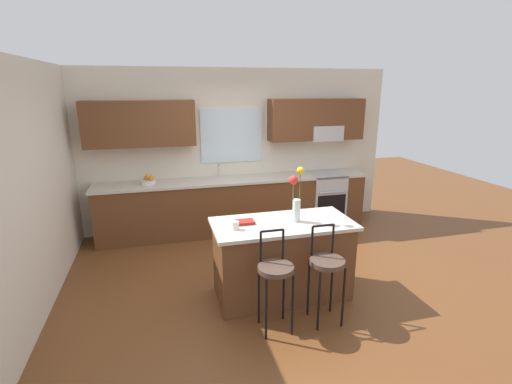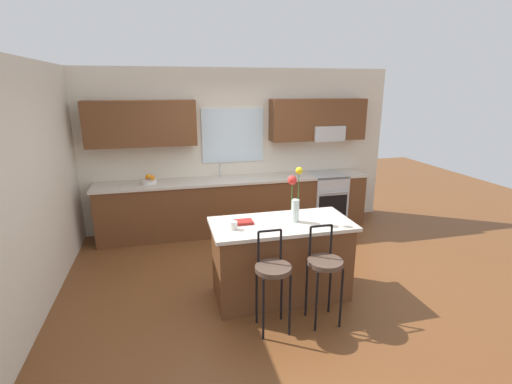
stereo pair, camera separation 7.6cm
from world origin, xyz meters
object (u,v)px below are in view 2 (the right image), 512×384
object	(u,v)px
bar_stool_near	(273,273)
flower_vase	(295,196)
fruit_bowl_oranges	(149,181)
mug_ceramic	(234,225)
bar_stool_middle	(325,266)
oven_range	(326,198)
cookbook	(244,222)
kitchen_island	(281,259)

from	to	relation	value
bar_stool_near	flower_vase	size ratio (longest dim) A/B	1.65
flower_vase	fruit_bowl_oranges	distance (m)	2.74
mug_ceramic	bar_stool_middle	bearing A→B (deg)	-31.82
oven_range	cookbook	xyz separation A→B (m)	(-1.95, -2.07, 0.48)
kitchen_island	flower_vase	size ratio (longest dim) A/B	2.54
bar_stool_middle	flower_vase	bearing A→B (deg)	101.98
fruit_bowl_oranges	flower_vase	bearing A→B (deg)	-52.79
kitchen_island	bar_stool_near	world-z (taller)	bar_stool_near
mug_ceramic	bar_stool_near	bearing A→B (deg)	-60.85
kitchen_island	fruit_bowl_oranges	distance (m)	2.69
mug_ceramic	fruit_bowl_oranges	size ratio (longest dim) A/B	0.37
bar_stool_near	bar_stool_middle	distance (m)	0.55
fruit_bowl_oranges	kitchen_island	bearing A→B (deg)	-55.29
oven_range	mug_ceramic	bearing A→B (deg)	-133.31
mug_ceramic	cookbook	size ratio (longest dim) A/B	0.45
bar_stool_middle	cookbook	size ratio (longest dim) A/B	5.21
kitchen_island	flower_vase	world-z (taller)	flower_vase
kitchen_island	fruit_bowl_oranges	bearing A→B (deg)	124.71
flower_vase	cookbook	distance (m)	0.64
mug_ceramic	flower_vase	bearing A→B (deg)	5.89
oven_range	fruit_bowl_oranges	distance (m)	3.07
oven_range	bar_stool_middle	xyz separation A→B (m)	(-1.25, -2.74, 0.18)
bar_stool_middle	flower_vase	xyz separation A→B (m)	(-0.13, 0.60, 0.58)
oven_range	cookbook	distance (m)	2.88
flower_vase	fruit_bowl_oranges	world-z (taller)	flower_vase
bar_stool_middle	cookbook	bearing A→B (deg)	135.91
kitchen_island	bar_stool_middle	size ratio (longest dim) A/B	1.54
cookbook	kitchen_island	bearing A→B (deg)	-10.09
bar_stool_middle	mug_ceramic	bearing A→B (deg)	148.18
mug_ceramic	cookbook	xyz separation A→B (m)	(0.14, 0.15, -0.03)
oven_range	fruit_bowl_oranges	bearing A→B (deg)	179.47
oven_range	mug_ceramic	xyz separation A→B (m)	(-2.09, -2.22, 0.51)
fruit_bowl_oranges	mug_ceramic	bearing A→B (deg)	-67.39
oven_range	kitchen_island	xyz separation A→B (m)	(-1.53, -2.14, 0.00)
oven_range	bar_stool_near	size ratio (longest dim) A/B	0.88
kitchen_island	bar_stool_middle	world-z (taller)	bar_stool_middle
oven_range	bar_stool_near	xyz separation A→B (m)	(-1.80, -2.74, 0.18)
oven_range	bar_stool_middle	world-z (taller)	bar_stool_middle
cookbook	fruit_bowl_oranges	size ratio (longest dim) A/B	0.83
flower_vase	cookbook	size ratio (longest dim) A/B	3.16
oven_range	bar_stool_near	world-z (taller)	bar_stool_near
bar_stool_middle	cookbook	xyz separation A→B (m)	(-0.70, 0.68, 0.30)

